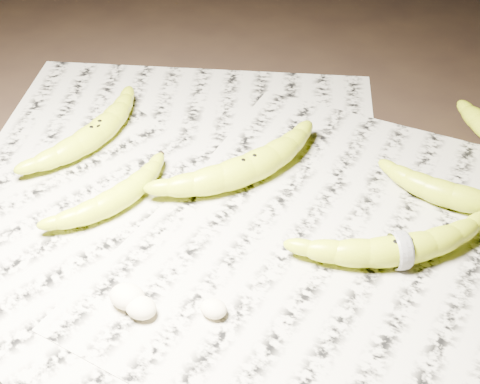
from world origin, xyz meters
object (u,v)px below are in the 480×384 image
at_px(banana_left_a, 96,132).
at_px(banana_upper_a, 453,193).
at_px(banana_center, 248,167).
at_px(banana_taped, 400,248).
at_px(banana_left_b, 117,196).

distance_m(banana_left_a, banana_upper_a, 0.49).
bearing_deg(banana_upper_a, banana_center, -165.49).
height_order(banana_left_a, banana_taped, same).
relative_size(banana_center, banana_upper_a, 1.29).
distance_m(banana_left_b, banana_upper_a, 0.42).
relative_size(banana_left_a, banana_left_b, 1.26).
bearing_deg(banana_center, banana_left_a, 124.81).
distance_m(banana_left_b, banana_taped, 0.35).
xyz_separation_m(banana_left_a, banana_taped, (0.45, -0.04, 0.00)).
relative_size(banana_left_a, banana_center, 0.93).
bearing_deg(banana_left_b, banana_upper_a, -45.91).
relative_size(banana_left_b, banana_upper_a, 0.95).
bearing_deg(banana_left_b, banana_taped, -62.19).
xyz_separation_m(banana_left_b, banana_center, (0.12, 0.12, 0.00)).
bearing_deg(banana_taped, banana_upper_a, 38.09).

